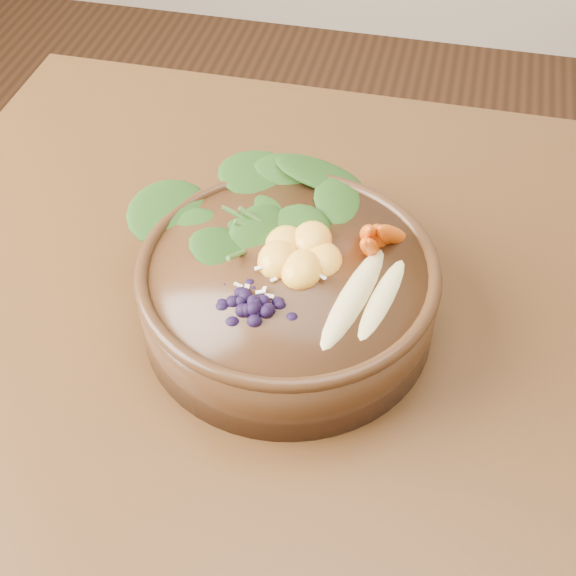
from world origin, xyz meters
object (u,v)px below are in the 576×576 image
stoneware_bowl (288,295)px  carrot_cluster (378,208)px  dining_table (574,427)px  banana_halves (369,287)px  blueberry_pile (255,292)px  mandarin_cluster (300,244)px  kale_heap (281,198)px

stoneware_bowl → carrot_cluster: (0.08, 0.06, 0.08)m
dining_table → banana_halves: banana_halves is taller
stoneware_bowl → carrot_cluster: carrot_cluster is taller
carrot_cluster → blueberry_pile: bearing=-109.5°
mandarin_cluster → banana_halves: bearing=-28.5°
kale_heap → carrot_cluster: carrot_cluster is taller
stoneware_bowl → carrot_cluster: bearing=37.5°
blueberry_pile → mandarin_cluster: bearing=72.0°
kale_heap → banana_halves: kale_heap is taller
carrot_cluster → mandarin_cluster: size_ratio=0.87×
banana_halves → blueberry_pile: 0.11m
stoneware_bowl → banana_halves: banana_halves is taller
banana_halves → kale_heap: bearing=156.5°
dining_table → mandarin_cluster: bearing=177.2°
stoneware_bowl → kale_heap: size_ratio=1.53×
dining_table → mandarin_cluster: mandarin_cluster is taller
stoneware_bowl → blueberry_pile: (-0.02, -0.06, 0.06)m
kale_heap → carrot_cluster: bearing=-8.3°
dining_table → banana_halves: size_ratio=9.81×
kale_heap → carrot_cluster: 0.10m
kale_heap → blueberry_pile: bearing=-87.0°
banana_halves → blueberry_pile: blueberry_pile is taller
kale_heap → mandarin_cluster: size_ratio=2.07×
dining_table → kale_heap: kale_heap is taller
kale_heap → blueberry_pile: 0.13m
carrot_cluster → banana_halves: 0.09m
banana_halves → blueberry_pile: bearing=-141.5°
mandarin_cluster → blueberry_pile: blueberry_pile is taller
blueberry_pile → stoneware_bowl: bearing=74.1°
dining_table → kale_heap: (-0.34, 0.07, 0.20)m
stoneware_bowl → banana_halves: 0.10m
kale_heap → stoneware_bowl: bearing=-71.9°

